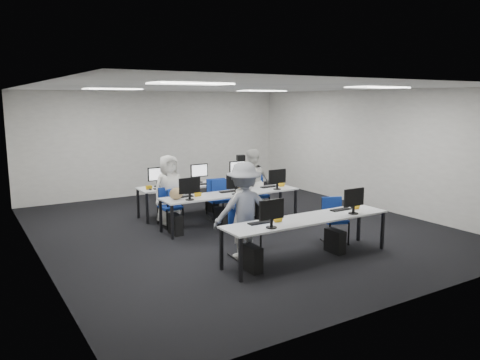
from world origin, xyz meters
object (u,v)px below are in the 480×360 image
chair_3 (219,208)px  student_2 (169,190)px  desk_mid (232,195)px  student_3 (251,182)px  chair_6 (218,205)px  desk_front (308,221)px  chair_1 (335,229)px  photographer (244,210)px  chair_0 (244,241)px  chair_7 (252,200)px  chair_2 (171,215)px  chair_5 (170,213)px  student_1 (251,182)px  student_0 (242,214)px  chair_4 (257,203)px

chair_3 → student_2: 1.22m
desk_mid → student_3: 1.39m
chair_3 → chair_6: (0.15, 0.33, -0.01)m
desk_front → chair_1: size_ratio=3.67×
photographer → student_2: bearing=-71.6°
chair_0 → chair_7: (2.02, 2.85, -0.02)m
chair_1 → chair_2: chair_1 is taller
desk_front → chair_7: size_ratio=3.66×
chair_5 → photographer: 2.71m
chair_3 → photographer: (-0.82, -2.40, 0.54)m
student_1 → student_0: bearing=41.1°
chair_2 → chair_4: (2.20, -0.10, 0.03)m
chair_2 → chair_5: (0.05, 0.14, -0.00)m
chair_4 → chair_2: bearing=-173.4°
chair_1 → student_1: 2.79m
chair_5 → student_1: bearing=-14.6°
chair_7 → student_1: 0.65m
desk_front → chair_0: 1.17m
chair_1 → student_2: student_2 is taller
chair_2 → student_2: size_ratio=0.55×
chair_2 → photographer: bearing=-84.3°
student_2 → photographer: size_ratio=0.92×
chair_1 → student_1: size_ratio=0.55×
chair_3 → chair_0: bearing=-101.3°
chair_1 → student_0: bearing=-168.0°
chair_5 → chair_6: chair_6 is taller
desk_mid → chair_6: size_ratio=3.42×
desk_mid → student_0: student_0 is taller
chair_4 → chair_3: bearing=-171.4°
chair_6 → student_1: size_ratio=0.59×
student_1 → student_2: bearing=-20.4°
chair_7 → photographer: 3.49m
student_3 → photographer: 3.39m
chair_0 → student_3: student_3 is taller
chair_2 → chair_6: bearing=8.5°
chair_2 → chair_6: (1.31, 0.24, 0.03)m
desk_mid → student_1: bearing=33.8°
desk_mid → photographer: photographer is taller
desk_front → chair_4: (1.00, 3.09, -0.38)m
chair_5 → desk_front: bearing=-81.7°
chair_2 → student_3: bearing=5.1°
chair_1 → chair_5: (-2.21, 2.88, -0.01)m
chair_4 → chair_0: bearing=-118.5°
chair_7 → student_0: 3.48m
chair_1 → chair_7: 3.05m
chair_0 → chair_7: 3.50m
desk_mid → chair_2: bearing=153.6°
desk_mid → chair_4: 1.18m
chair_2 → student_0: 2.55m
chair_3 → student_3: (1.12, 0.37, 0.45)m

